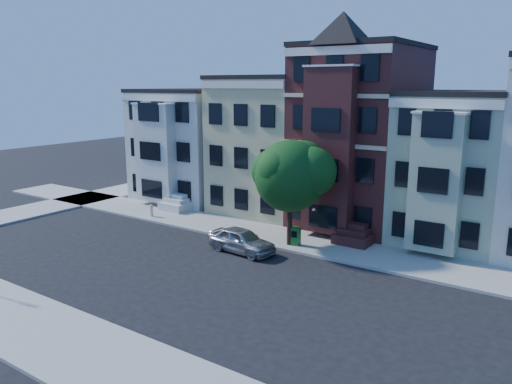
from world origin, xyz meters
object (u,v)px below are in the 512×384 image
Objects in this scene: parked_car at (242,240)px; newspaper_box at (296,236)px; street_tree at (290,181)px; fire_hydrant at (152,212)px.

parked_car reaches higher than newspaper_box.
street_tree is at bearing -161.63° from newspaper_box.
newspaper_box is 1.55× the size of fire_hydrant.
parked_car is 3.91× the size of newspaper_box.
street_tree is at bearing -31.53° from parked_car.
fire_hydrant is (-11.72, -0.05, -3.58)m from street_tree.
newspaper_box is (2.16, 2.61, -0.03)m from parked_car.
street_tree is 7.21× the size of newspaper_box.
street_tree reaches higher than newspaper_box.
street_tree reaches higher than fire_hydrant.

